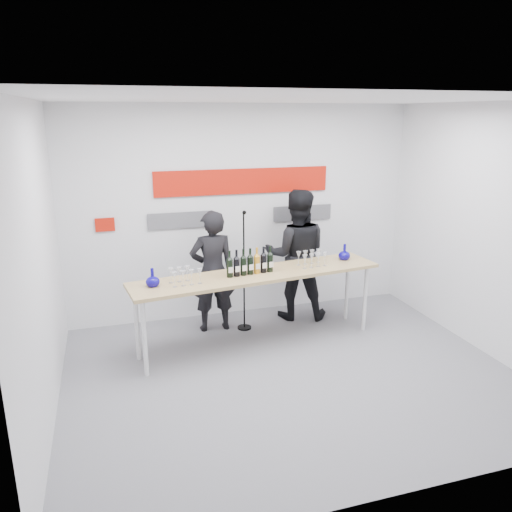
% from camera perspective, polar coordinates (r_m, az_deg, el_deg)
% --- Properties ---
extents(ground, '(5.00, 5.00, 0.00)m').
position_cam_1_polar(ground, '(5.86, 4.00, -13.31)').
color(ground, slate).
rests_on(ground, ground).
extents(back_wall, '(5.00, 0.04, 3.00)m').
position_cam_1_polar(back_wall, '(7.14, -1.48, 4.99)').
color(back_wall, silver).
rests_on(back_wall, ground).
extents(signage, '(3.38, 0.02, 0.79)m').
position_cam_1_polar(signage, '(7.05, -1.87, 7.36)').
color(signage, '#B91507').
rests_on(signage, back_wall).
extents(tasting_table, '(3.25, 1.06, 0.96)m').
position_cam_1_polar(tasting_table, '(6.20, 0.27, -2.59)').
color(tasting_table, tan).
rests_on(tasting_table, ground).
extents(wine_bottles, '(0.62, 0.16, 0.33)m').
position_cam_1_polar(wine_bottles, '(6.09, -0.67, -0.61)').
color(wine_bottles, black).
rests_on(wine_bottles, tasting_table).
extents(decanter_left, '(0.16, 0.16, 0.21)m').
position_cam_1_polar(decanter_left, '(5.80, -11.75, -2.40)').
color(decanter_left, '#0D0679').
rests_on(decanter_left, tasting_table).
extents(decanter_right, '(0.16, 0.16, 0.21)m').
position_cam_1_polar(decanter_right, '(6.82, 10.07, 0.47)').
color(decanter_right, '#0D0679').
rests_on(decanter_right, tasting_table).
extents(glasses_left, '(0.38, 0.25, 0.18)m').
position_cam_1_polar(glasses_left, '(5.83, -8.25, -2.31)').
color(glasses_left, silver).
rests_on(glasses_left, tasting_table).
extents(glasses_right, '(0.38, 0.26, 0.18)m').
position_cam_1_polar(glasses_right, '(6.50, 6.39, -0.30)').
color(glasses_right, silver).
rests_on(glasses_right, tasting_table).
extents(presenter_left, '(0.61, 0.40, 1.66)m').
position_cam_1_polar(presenter_left, '(6.69, -4.99, -1.77)').
color(presenter_left, black).
rests_on(presenter_left, ground).
extents(presenter_right, '(1.08, 0.95, 1.86)m').
position_cam_1_polar(presenter_right, '(7.09, 4.61, 0.13)').
color(presenter_right, black).
rests_on(presenter_right, ground).
extents(mic_stand, '(0.19, 0.19, 1.66)m').
position_cam_1_polar(mic_stand, '(6.78, -1.36, -4.36)').
color(mic_stand, black).
rests_on(mic_stand, ground).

